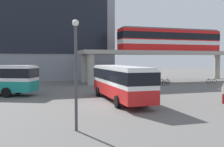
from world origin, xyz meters
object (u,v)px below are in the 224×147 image
object	(u,v)px
bicycle_silver	(166,83)
pedestrian_waiting_near_stop	(224,94)
bus_main	(120,80)
bicycle_green	(211,81)
bicycle_brown	(137,84)
train	(170,40)
station_building	(29,33)
bicycle_red	(165,81)

from	to	relation	value
bicycle_silver	pedestrian_waiting_near_stop	size ratio (longest dim) A/B	0.94
bicycle_silver	bus_main	bearing A→B (deg)	-135.08
bicycle_green	pedestrian_waiting_near_stop	bearing A→B (deg)	-126.22
bicycle_silver	bicycle_green	world-z (taller)	same
bus_main	pedestrian_waiting_near_stop	distance (m)	9.13
bicycle_brown	bicycle_green	bearing A→B (deg)	3.25
train	bicycle_silver	world-z (taller)	train
train	pedestrian_waiting_near_stop	xyz separation A→B (m)	(-7.33, -21.35, -6.37)
train	bus_main	world-z (taller)	train
bus_main	pedestrian_waiting_near_stop	xyz separation A→B (m)	(8.10, -4.06, -1.16)
station_building	train	world-z (taller)	station_building
bicycle_green	bicycle_red	world-z (taller)	same
bicycle_red	pedestrian_waiting_near_stop	distance (m)	17.91
bicycle_green	station_building	bearing A→B (deg)	146.69
bicycle_silver	bicycle_red	size ratio (longest dim) A/B	0.93
bus_main	train	bearing A→B (deg)	48.25
bicycle_silver	bicycle_green	bearing A→B (deg)	2.84
bicycle_brown	bicycle_silver	bearing A→B (deg)	3.98
train	bicycle_brown	world-z (taller)	train
station_building	bicycle_silver	bearing A→B (deg)	-44.18
bus_main	bicycle_green	distance (m)	22.69
station_building	bicycle_silver	distance (m)	27.59
bus_main	bicycle_silver	xyz separation A→B (m)	(11.12, 11.08, -1.63)
pedestrian_waiting_near_stop	train	bearing A→B (deg)	71.04
bus_main	bicycle_green	world-z (taller)	bus_main
bicycle_silver	bicycle_brown	world-z (taller)	same
bicycle_green	train	bearing A→B (deg)	125.04
train	bicycle_green	world-z (taller)	train
pedestrian_waiting_near_stop	bicycle_silver	bearing A→B (deg)	78.74
bicycle_silver	bicycle_green	distance (m)	8.39
bicycle_silver	bicycle_red	xyz separation A→B (m)	(1.10, 2.28, 0.00)
bicycle_red	pedestrian_waiting_near_stop	xyz separation A→B (m)	(-4.11, -17.42, 0.47)
bicycle_green	bicycle_brown	world-z (taller)	same
bicycle_red	pedestrian_waiting_near_stop	size ratio (longest dim) A/B	1.02
bicycle_brown	pedestrian_waiting_near_stop	xyz separation A→B (m)	(1.69, -14.82, 0.47)
train	pedestrian_waiting_near_stop	distance (m)	23.46
bus_main	bicycle_red	world-z (taller)	bus_main
station_building	train	size ratio (longest dim) A/B	1.65
bicycle_green	bicycle_red	distance (m)	7.52
station_building	pedestrian_waiting_near_stop	world-z (taller)	station_building
bicycle_red	bus_main	bearing A→B (deg)	-132.43
bicycle_green	pedestrian_waiting_near_stop	world-z (taller)	pedestrian_waiting_near_stop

